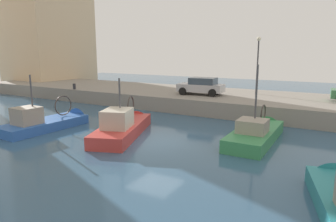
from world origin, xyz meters
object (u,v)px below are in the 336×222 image
at_px(fishing_boat_red, 125,131).
at_px(parked_car_silver, 201,86).
at_px(quay_streetlamp, 258,56).
at_px(fishing_boat_blue, 50,126).
at_px(fishing_boat_green, 257,138).
at_px(mooring_bollard_mid, 74,86).

distance_m(fishing_boat_red, parked_car_silver, 9.92).
bearing_deg(quay_streetlamp, fishing_boat_blue, 145.57).
bearing_deg(fishing_boat_red, fishing_boat_blue, 104.00).
relative_size(fishing_boat_green, fishing_boat_blue, 1.05).
distance_m(fishing_boat_green, parked_car_silver, 9.71).
bearing_deg(fishing_boat_blue, fishing_boat_red, -76.00).
bearing_deg(mooring_bollard_mid, fishing_boat_green, -102.76).
distance_m(fishing_boat_green, mooring_bollard_mid, 19.19).
relative_size(fishing_boat_green, quay_streetlamp, 1.36).
distance_m(fishing_boat_green, fishing_boat_blue, 12.75).
distance_m(fishing_boat_green, quay_streetlamp, 11.10).
height_order(fishing_boat_green, mooring_bollard_mid, fishing_boat_green).
relative_size(fishing_boat_blue, quay_streetlamp, 1.30).
bearing_deg(fishing_boat_green, fishing_boat_blue, 108.27).
relative_size(fishing_boat_green, mooring_bollard_mid, 11.96).
relative_size(fishing_boat_green, parked_car_silver, 1.67).
distance_m(fishing_boat_red, fishing_boat_blue, 5.17).
xyz_separation_m(fishing_boat_red, parked_car_silver, (9.74, -0.61, 1.77)).
xyz_separation_m(fishing_boat_blue, parked_car_silver, (10.99, -5.63, 1.79)).
bearing_deg(mooring_bollard_mid, fishing_boat_blue, -141.41).
xyz_separation_m(fishing_boat_red, fishing_boat_blue, (-1.25, 5.02, -0.02)).
xyz_separation_m(fishing_boat_red, mooring_bollard_mid, (6.97, 11.58, 1.31)).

